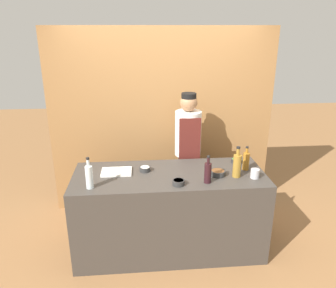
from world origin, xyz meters
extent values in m
plane|color=olive|center=(0.00, 0.00, 0.00)|extent=(14.00, 14.00, 0.00)
cube|color=olive|center=(0.00, 1.05, 1.20)|extent=(2.90, 0.18, 2.40)
cube|color=#3D3833|center=(0.00, 0.00, 0.46)|extent=(2.03, 0.79, 0.92)
cylinder|color=#2D2D2D|center=(0.07, -0.26, 0.94)|extent=(0.12, 0.12, 0.05)
cylinder|color=yellow|center=(0.07, -0.26, 0.96)|extent=(0.10, 0.10, 0.02)
cylinder|color=#2D2D2D|center=(0.80, 0.25, 0.94)|extent=(0.13, 0.13, 0.04)
cylinder|color=green|center=(0.80, 0.25, 0.95)|extent=(0.11, 0.11, 0.01)
cylinder|color=#2D2D2D|center=(-0.25, 0.10, 0.94)|extent=(0.12, 0.12, 0.05)
cylinder|color=silver|center=(-0.25, 0.10, 0.96)|extent=(0.10, 0.10, 0.01)
cylinder|color=#2D2D2D|center=(0.50, -0.07, 0.95)|extent=(0.16, 0.16, 0.05)
cylinder|color=brown|center=(0.50, -0.07, 0.96)|extent=(0.13, 0.13, 0.02)
cube|color=white|center=(-0.56, 0.08, 0.93)|extent=(0.32, 0.22, 0.02)
cylinder|color=olive|center=(0.69, -0.12, 1.04)|extent=(0.08, 0.08, 0.24)
cylinder|color=olive|center=(0.69, -0.12, 1.19)|extent=(0.03, 0.03, 0.07)
cylinder|color=black|center=(0.69, -0.12, 1.24)|extent=(0.04, 0.04, 0.02)
cylinder|color=silver|center=(-0.79, -0.25, 1.03)|extent=(0.07, 0.07, 0.23)
cylinder|color=silver|center=(-0.79, -0.25, 1.18)|extent=(0.03, 0.03, 0.07)
cylinder|color=black|center=(-0.79, -0.25, 1.22)|extent=(0.03, 0.03, 0.02)
cylinder|color=black|center=(0.36, -0.23, 1.02)|extent=(0.07, 0.07, 0.21)
cylinder|color=black|center=(0.36, -0.23, 1.15)|extent=(0.03, 0.03, 0.06)
cylinder|color=black|center=(0.36, -0.23, 1.19)|extent=(0.03, 0.03, 0.02)
cylinder|color=#9E661E|center=(0.84, 0.04, 1.01)|extent=(0.07, 0.07, 0.19)
cylinder|color=#9E661E|center=(0.84, 0.04, 1.14)|extent=(0.03, 0.03, 0.06)
cylinder|color=black|center=(0.84, 0.04, 1.17)|extent=(0.03, 0.03, 0.02)
cylinder|color=#B7B7BC|center=(0.87, -0.17, 0.97)|extent=(0.09, 0.09, 0.09)
cylinder|color=#28282D|center=(0.28, 0.60, 0.45)|extent=(0.23, 0.23, 0.89)
cylinder|color=silver|center=(0.28, 0.60, 1.17)|extent=(0.32, 0.32, 0.54)
cube|color=#561E19|center=(0.28, 0.45, 1.15)|extent=(0.25, 0.02, 0.50)
sphere|color=#9E704C|center=(0.28, 0.60, 1.54)|extent=(0.21, 0.21, 0.21)
cylinder|color=black|center=(0.28, 0.60, 1.62)|extent=(0.18, 0.18, 0.07)
camera|label=1|loc=(-0.29, -3.13, 2.39)|focal=35.00mm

